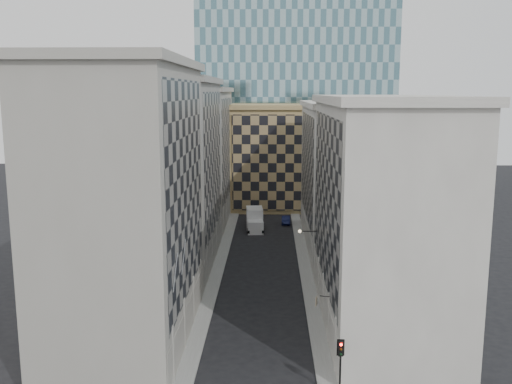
# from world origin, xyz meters

# --- Properties ---
(sidewalk_west) EXTENTS (1.50, 100.00, 0.15)m
(sidewalk_west) POSITION_xyz_m (-5.25, 30.00, 0.07)
(sidewalk_west) COLOR gray
(sidewalk_west) RESTS_ON ground
(sidewalk_east) EXTENTS (1.50, 100.00, 0.15)m
(sidewalk_east) POSITION_xyz_m (5.25, 30.00, 0.07)
(sidewalk_east) COLOR gray
(sidewalk_east) RESTS_ON ground
(bldg_left_a) EXTENTS (10.80, 22.80, 23.70)m
(bldg_left_a) POSITION_xyz_m (-10.88, 11.00, 11.82)
(bldg_left_a) COLOR #9A958A
(bldg_left_a) RESTS_ON ground
(bldg_left_b) EXTENTS (10.80, 22.80, 22.70)m
(bldg_left_b) POSITION_xyz_m (-10.88, 33.00, 11.32)
(bldg_left_b) COLOR gray
(bldg_left_b) RESTS_ON ground
(bldg_left_c) EXTENTS (10.80, 22.80, 21.70)m
(bldg_left_c) POSITION_xyz_m (-10.88, 55.00, 10.83)
(bldg_left_c) COLOR #9A958A
(bldg_left_c) RESTS_ON ground
(bldg_right_a) EXTENTS (10.80, 26.80, 20.70)m
(bldg_right_a) POSITION_xyz_m (10.88, 15.00, 10.32)
(bldg_right_a) COLOR #BDB7AD
(bldg_right_a) RESTS_ON ground
(bldg_right_b) EXTENTS (10.80, 28.80, 19.70)m
(bldg_right_b) POSITION_xyz_m (10.89, 42.00, 9.85)
(bldg_right_b) COLOR #BDB7AD
(bldg_right_b) RESTS_ON ground
(tan_block) EXTENTS (16.80, 14.80, 18.80)m
(tan_block) POSITION_xyz_m (2.00, 67.90, 9.44)
(tan_block) COLOR tan
(tan_block) RESTS_ON ground
(church_tower) EXTENTS (7.20, 7.20, 51.50)m
(church_tower) POSITION_xyz_m (0.00, 82.00, 26.95)
(church_tower) COLOR #292520
(church_tower) RESTS_ON ground
(flagpoles_left) EXTENTS (0.10, 6.33, 2.33)m
(flagpoles_left) POSITION_xyz_m (-5.90, 6.00, 8.00)
(flagpoles_left) COLOR gray
(flagpoles_left) RESTS_ON ground
(bracket_lamp) EXTENTS (1.98, 0.36, 0.36)m
(bracket_lamp) POSITION_xyz_m (4.38, 24.00, 6.20)
(bracket_lamp) COLOR black
(bracket_lamp) RESTS_ON ground
(traffic_light) EXTENTS (0.53, 0.45, 4.17)m
(traffic_light) POSITION_xyz_m (5.90, 0.79, 3.14)
(traffic_light) COLOR black
(traffic_light) RESTS_ON sidewalk_east
(box_truck) EXTENTS (2.90, 6.22, 3.32)m
(box_truck) POSITION_xyz_m (-1.41, 49.66, 1.44)
(box_truck) COLOR silver
(box_truck) RESTS_ON ground
(dark_car) EXTENTS (1.45, 3.96, 1.30)m
(dark_car) POSITION_xyz_m (3.50, 53.90, 0.65)
(dark_car) COLOR #0E1336
(dark_car) RESTS_ON ground
(shop_sign) EXTENTS (1.22, 0.71, 0.80)m
(shop_sign) POSITION_xyz_m (4.96, 9.55, 3.83)
(shop_sign) COLOR black
(shop_sign) RESTS_ON ground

